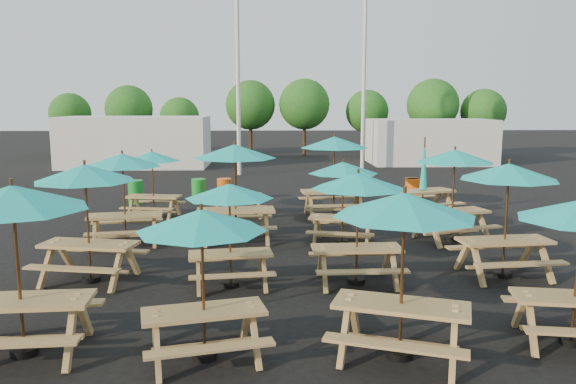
{
  "coord_description": "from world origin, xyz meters",
  "views": [
    {
      "loc": [
        -0.54,
        -13.88,
        3.55
      ],
      "look_at": [
        0.0,
        1.5,
        1.1
      ],
      "focal_mm": 35.0,
      "sensor_mm": 36.0,
      "label": 1
    }
  ],
  "objects_px": {
    "picnic_unit_2": "(123,166)",
    "picnic_unit_15": "(423,184)",
    "picnic_unit_6": "(235,158)",
    "picnic_unit_8": "(404,216)",
    "picnic_unit_1": "(85,181)",
    "picnic_unit_5": "(230,198)",
    "waste_bin_0": "(136,192)",
    "waste_bin_3": "(413,190)",
    "picnic_unit_10": "(343,173)",
    "picnic_unit_9": "(358,188)",
    "waste_bin_1": "(199,190)",
    "picnic_unit_7": "(236,159)",
    "picnic_unit_3": "(152,161)",
    "waste_bin_4": "(412,189)",
    "picnic_unit_13": "(508,179)",
    "waste_bin_2": "(224,190)",
    "picnic_unit_11": "(334,148)",
    "picnic_unit_0": "(13,209)",
    "picnic_unit_14": "(455,162)",
    "picnic_unit_4": "(202,230)"
  },
  "relations": [
    {
      "from": "waste_bin_1",
      "to": "picnic_unit_5",
      "type": "bearing_deg",
      "value": -79.47
    },
    {
      "from": "picnic_unit_3",
      "to": "picnic_unit_13",
      "type": "relative_size",
      "value": 0.88
    },
    {
      "from": "picnic_unit_7",
      "to": "waste_bin_0",
      "type": "xyz_separation_m",
      "value": [
        -3.73,
        2.53,
        -1.41
      ]
    },
    {
      "from": "picnic_unit_14",
      "to": "picnic_unit_5",
      "type": "bearing_deg",
      "value": -163.7
    },
    {
      "from": "picnic_unit_9",
      "to": "picnic_unit_11",
      "type": "height_order",
      "value": "picnic_unit_11"
    },
    {
      "from": "picnic_unit_2",
      "to": "picnic_unit_15",
      "type": "xyz_separation_m",
      "value": [
        8.47,
        3.27,
        -0.97
      ]
    },
    {
      "from": "picnic_unit_2",
      "to": "waste_bin_1",
      "type": "height_order",
      "value": "picnic_unit_2"
    },
    {
      "from": "picnic_unit_1",
      "to": "picnic_unit_5",
      "type": "height_order",
      "value": "picnic_unit_1"
    },
    {
      "from": "picnic_unit_1",
      "to": "waste_bin_2",
      "type": "bearing_deg",
      "value": 88.82
    },
    {
      "from": "picnic_unit_1",
      "to": "picnic_unit_14",
      "type": "xyz_separation_m",
      "value": [
        8.32,
        3.09,
        0.01
      ]
    },
    {
      "from": "picnic_unit_1",
      "to": "picnic_unit_9",
      "type": "distance_m",
      "value": 5.32
    },
    {
      "from": "picnic_unit_8",
      "to": "picnic_unit_14",
      "type": "height_order",
      "value": "picnic_unit_14"
    },
    {
      "from": "picnic_unit_5",
      "to": "picnic_unit_15",
      "type": "distance_m",
      "value": 8.74
    },
    {
      "from": "picnic_unit_0",
      "to": "picnic_unit_3",
      "type": "distance_m",
      "value": 9.65
    },
    {
      "from": "picnic_unit_5",
      "to": "waste_bin_2",
      "type": "xyz_separation_m",
      "value": [
        -0.87,
        9.66,
        -1.34
      ]
    },
    {
      "from": "picnic_unit_8",
      "to": "waste_bin_0",
      "type": "bearing_deg",
      "value": 137.36
    },
    {
      "from": "picnic_unit_10",
      "to": "picnic_unit_13",
      "type": "bearing_deg",
      "value": -30.59
    },
    {
      "from": "picnic_unit_7",
      "to": "waste_bin_2",
      "type": "xyz_separation_m",
      "value": [
        -0.61,
        2.89,
        -1.41
      ]
    },
    {
      "from": "picnic_unit_11",
      "to": "picnic_unit_14",
      "type": "relative_size",
      "value": 1.03
    },
    {
      "from": "picnic_unit_11",
      "to": "picnic_unit_13",
      "type": "height_order",
      "value": "picnic_unit_11"
    },
    {
      "from": "picnic_unit_0",
      "to": "picnic_unit_13",
      "type": "xyz_separation_m",
      "value": [
        8.31,
        3.35,
        -0.08
      ]
    },
    {
      "from": "picnic_unit_5",
      "to": "picnic_unit_13",
      "type": "distance_m",
      "value": 5.59
    },
    {
      "from": "waste_bin_1",
      "to": "picnic_unit_8",
      "type": "bearing_deg",
      "value": -71.15
    },
    {
      "from": "picnic_unit_7",
      "to": "picnic_unit_9",
      "type": "xyz_separation_m",
      "value": [
        2.74,
        -6.67,
        0.09
      ]
    },
    {
      "from": "picnic_unit_7",
      "to": "waste_bin_4",
      "type": "bearing_deg",
      "value": 12.62
    },
    {
      "from": "picnic_unit_1",
      "to": "waste_bin_3",
      "type": "xyz_separation_m",
      "value": [
        8.84,
        9.01,
        -1.63
      ]
    },
    {
      "from": "picnic_unit_5",
      "to": "waste_bin_3",
      "type": "xyz_separation_m",
      "value": [
        6.01,
        9.42,
        -1.34
      ]
    },
    {
      "from": "picnic_unit_7",
      "to": "picnic_unit_4",
      "type": "bearing_deg",
      "value": -100.58
    },
    {
      "from": "picnic_unit_6",
      "to": "picnic_unit_8",
      "type": "xyz_separation_m",
      "value": [
        2.69,
        -6.82,
        -0.14
      ]
    },
    {
      "from": "picnic_unit_2",
      "to": "picnic_unit_3",
      "type": "relative_size",
      "value": 1.11
    },
    {
      "from": "waste_bin_2",
      "to": "picnic_unit_1",
      "type": "bearing_deg",
      "value": -102.0
    },
    {
      "from": "picnic_unit_3",
      "to": "picnic_unit_9",
      "type": "distance_m",
      "value": 8.49
    },
    {
      "from": "waste_bin_2",
      "to": "picnic_unit_8",
      "type": "bearing_deg",
      "value": -74.97
    },
    {
      "from": "picnic_unit_0",
      "to": "picnic_unit_13",
      "type": "height_order",
      "value": "picnic_unit_0"
    },
    {
      "from": "picnic_unit_9",
      "to": "waste_bin_0",
      "type": "xyz_separation_m",
      "value": [
        -6.46,
        9.2,
        -1.5
      ]
    },
    {
      "from": "picnic_unit_5",
      "to": "waste_bin_4",
      "type": "height_order",
      "value": "picnic_unit_5"
    },
    {
      "from": "picnic_unit_2",
      "to": "picnic_unit_8",
      "type": "bearing_deg",
      "value": -60.33
    },
    {
      "from": "picnic_unit_0",
      "to": "waste_bin_0",
      "type": "xyz_separation_m",
      "value": [
        -1.24,
        12.22,
        -1.69
      ]
    },
    {
      "from": "waste_bin_3",
      "to": "waste_bin_4",
      "type": "height_order",
      "value": "same"
    },
    {
      "from": "picnic_unit_1",
      "to": "picnic_unit_3",
      "type": "height_order",
      "value": "picnic_unit_1"
    },
    {
      "from": "picnic_unit_10",
      "to": "picnic_unit_11",
      "type": "xyz_separation_m",
      "value": [
        0.17,
        3.39,
        0.37
      ]
    },
    {
      "from": "picnic_unit_7",
      "to": "waste_bin_0",
      "type": "height_order",
      "value": "picnic_unit_7"
    },
    {
      "from": "picnic_unit_7",
      "to": "waste_bin_0",
      "type": "relative_size",
      "value": 2.55
    },
    {
      "from": "waste_bin_0",
      "to": "waste_bin_3",
      "type": "distance_m",
      "value": 10.0
    },
    {
      "from": "picnic_unit_5",
      "to": "picnic_unit_15",
      "type": "relative_size",
      "value": 0.82
    },
    {
      "from": "picnic_unit_10",
      "to": "waste_bin_3",
      "type": "distance_m",
      "value": 7.18
    },
    {
      "from": "waste_bin_4",
      "to": "picnic_unit_5",
      "type": "bearing_deg",
      "value": -122.17
    },
    {
      "from": "picnic_unit_10",
      "to": "waste_bin_0",
      "type": "xyz_separation_m",
      "value": [
        -6.59,
        6.05,
        -1.4
      ]
    },
    {
      "from": "picnic_unit_3",
      "to": "picnic_unit_7",
      "type": "bearing_deg",
      "value": 10.4
    },
    {
      "from": "picnic_unit_6",
      "to": "picnic_unit_9",
      "type": "xyz_separation_m",
      "value": [
        2.58,
        -3.54,
        -0.26
      ]
    }
  ]
}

